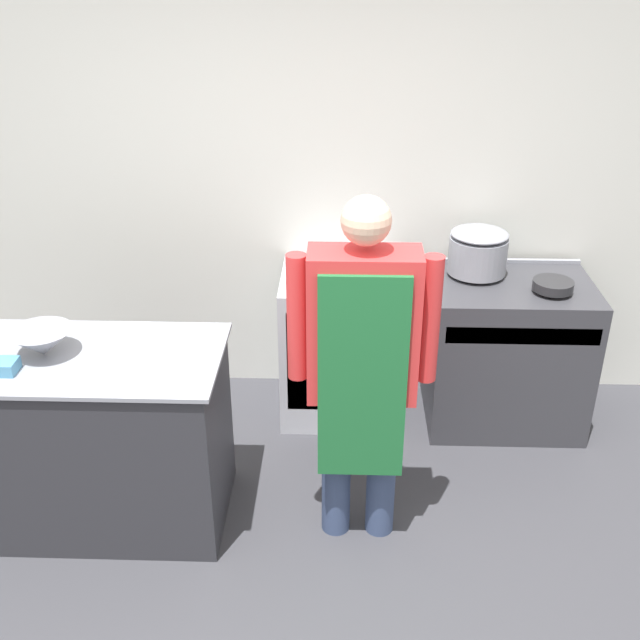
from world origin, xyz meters
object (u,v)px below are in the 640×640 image
(fridge_unit, at_px, (334,345))
(saute_pan, at_px, (553,285))
(stock_pot, at_px, (478,251))
(stove, at_px, (506,352))
(person_cook, at_px, (362,358))
(plastic_tub, at_px, (5,367))
(mixing_bowl, at_px, (42,342))

(fridge_unit, bearing_deg, saute_pan, -7.97)
(saute_pan, bearing_deg, stock_pot, 148.92)
(stove, height_order, fridge_unit, stove)
(person_cook, height_order, plastic_tub, person_cook)
(person_cook, distance_m, mixing_bowl, 1.47)
(stove, relative_size, saute_pan, 4.10)
(mixing_bowl, bearing_deg, stock_pot, 26.17)
(person_cook, height_order, saute_pan, person_cook)
(plastic_tub, bearing_deg, person_cook, 2.58)
(stove, bearing_deg, fridge_unit, 177.00)
(fridge_unit, distance_m, mixing_bowl, 1.75)
(fridge_unit, bearing_deg, mixing_bowl, -143.25)
(saute_pan, bearing_deg, fridge_unit, 172.03)
(fridge_unit, relative_size, person_cook, 0.52)
(person_cook, xyz_separation_m, plastic_tub, (-1.58, -0.07, -0.03))
(mixing_bowl, relative_size, stock_pot, 0.87)
(mixing_bowl, xyz_separation_m, stock_pot, (2.15, 1.06, 0.06))
(plastic_tub, relative_size, saute_pan, 0.48)
(stove, bearing_deg, stock_pot, 150.10)
(person_cook, distance_m, saute_pan, 1.41)
(stove, height_order, person_cook, person_cook)
(person_cook, relative_size, mixing_bowl, 5.91)
(fridge_unit, bearing_deg, stock_pot, 4.42)
(stove, xyz_separation_m, fridge_unit, (-1.02, 0.05, 0.00))
(person_cook, bearing_deg, fridge_unit, 97.23)
(plastic_tub, bearing_deg, saute_pan, 20.47)
(stove, relative_size, stock_pot, 2.73)
(stove, xyz_separation_m, plastic_tub, (-2.47, -1.10, 0.51))
(fridge_unit, xyz_separation_m, stock_pot, (0.82, 0.06, 0.60))
(fridge_unit, xyz_separation_m, person_cook, (0.14, -1.09, 0.54))
(stock_pot, distance_m, saute_pan, 0.46)
(plastic_tub, bearing_deg, fridge_unit, 38.74)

